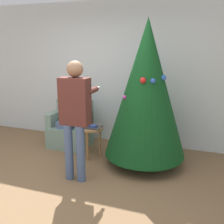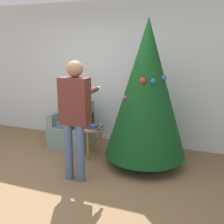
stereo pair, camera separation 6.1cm
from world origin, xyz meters
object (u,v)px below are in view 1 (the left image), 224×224
(person_standing, at_px, (75,111))
(side_stool, at_px, (91,132))
(person_seated, at_px, (70,112))
(christmas_tree, at_px, (146,89))
(armchair, at_px, (71,129))

(person_standing, height_order, side_stool, person_standing)
(person_seated, distance_m, person_standing, 1.36)
(person_standing, bearing_deg, person_seated, 122.16)
(christmas_tree, relative_size, person_standing, 1.35)
(armchair, relative_size, side_stool, 1.61)
(armchair, bearing_deg, side_stool, -32.49)
(side_stool, bearing_deg, person_seated, 148.77)
(armchair, height_order, person_standing, person_standing)
(christmas_tree, xyz_separation_m, person_seated, (-1.51, 0.30, -0.57))
(christmas_tree, bearing_deg, person_standing, -134.85)
(christmas_tree, height_order, armchair, christmas_tree)
(side_stool, bearing_deg, armchair, 147.51)
(armchair, height_order, person_seated, person_seated)
(person_standing, bearing_deg, armchair, 121.74)
(person_seated, height_order, person_standing, person_standing)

